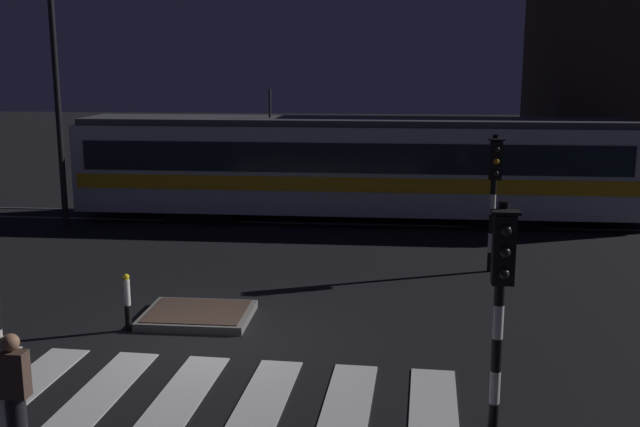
{
  "coord_description": "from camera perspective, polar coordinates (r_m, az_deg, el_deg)",
  "views": [
    {
      "loc": [
        3.15,
        -12.54,
        4.99
      ],
      "look_at": [
        1.42,
        4.93,
        1.4
      ],
      "focal_mm": 41.89,
      "sensor_mm": 36.0,
      "label": 1
    }
  ],
  "objects": [
    {
      "name": "traffic_light_corner_near_right",
      "position": [
        9.97,
        13.66,
        -5.41
      ],
      "size": [
        0.36,
        0.42,
        3.24
      ],
      "color": "black",
      "rests_on": "ground"
    },
    {
      "name": "rail_near",
      "position": [
        23.42,
        -2.21,
        -0.72
      ],
      "size": [
        80.0,
        0.12,
        0.03
      ],
      "primitive_type": "cube",
      "color": "#59595E",
      "rests_on": "ground"
    },
    {
      "name": "bollard_island_edge",
      "position": [
        14.53,
        -14.5,
        -6.58
      ],
      "size": [
        0.12,
        0.12,
        1.11
      ],
      "color": "black",
      "rests_on": "ground"
    },
    {
      "name": "street_lamp_trackside_left",
      "position": [
        23.44,
        -19.82,
        10.45
      ],
      "size": [
        0.44,
        1.21,
        7.65
      ],
      "color": "black",
      "rests_on": "ground"
    },
    {
      "name": "crosswalk_zebra",
      "position": [
        11.38,
        -11.4,
        -14.62
      ],
      "size": [
        8.44,
        4.42,
        0.02
      ],
      "color": "silver",
      "rests_on": "ground"
    },
    {
      "name": "tram",
      "position": [
        23.63,
        2.47,
        3.67
      ],
      "size": [
        17.54,
        2.58,
        4.15
      ],
      "color": "silver",
      "rests_on": "ground"
    },
    {
      "name": "traffic_island",
      "position": [
        15.01,
        -9.31,
        -7.66
      ],
      "size": [
        2.09,
        1.67,
        0.18
      ],
      "color": "slate",
      "rests_on": "ground"
    },
    {
      "name": "traffic_light_corner_far_right",
      "position": [
        18.02,
        13.17,
        2.31
      ],
      "size": [
        0.36,
        0.42,
        3.32
      ],
      "color": "black",
      "rests_on": "ground"
    },
    {
      "name": "pedestrian_waiting_at_kerb",
      "position": [
        10.31,
        -22.26,
        -12.85
      ],
      "size": [
        0.36,
        0.24,
        1.71
      ],
      "color": "black",
      "rests_on": "ground"
    },
    {
      "name": "rail_far",
      "position": [
        24.81,
        -1.76,
        -0.02
      ],
      "size": [
        80.0,
        0.12,
        0.03
      ],
      "primitive_type": "cube",
      "color": "#59595E",
      "rests_on": "ground"
    },
    {
      "name": "ground_plane",
      "position": [
        13.86,
        -7.99,
        -9.66
      ],
      "size": [
        120.0,
        120.0,
        0.0
      ],
      "primitive_type": "plane",
      "color": "black"
    }
  ]
}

